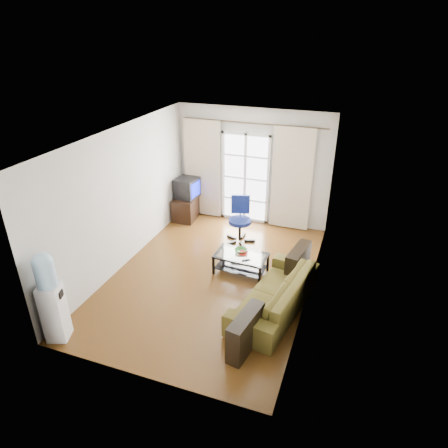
{
  "coord_description": "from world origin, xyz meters",
  "views": [
    {
      "loc": [
        2.37,
        -5.92,
        4.32
      ],
      "look_at": [
        0.11,
        0.35,
        0.96
      ],
      "focal_mm": 32.0,
      "sensor_mm": 36.0,
      "label": 1
    }
  ],
  "objects_px": {
    "sofa": "(275,293)",
    "tv_stand": "(186,208)",
    "crt_tv": "(186,188)",
    "coffee_table": "(241,261)",
    "water_cooler": "(50,296)",
    "task_chair": "(240,229)"
  },
  "relations": [
    {
      "from": "coffee_table",
      "to": "crt_tv",
      "type": "xyz_separation_m",
      "value": [
        -2.0,
        1.91,
        0.53
      ]
    },
    {
      "from": "crt_tv",
      "to": "water_cooler",
      "type": "height_order",
      "value": "water_cooler"
    },
    {
      "from": "task_chair",
      "to": "water_cooler",
      "type": "height_order",
      "value": "water_cooler"
    },
    {
      "from": "coffee_table",
      "to": "tv_stand",
      "type": "bearing_deg",
      "value": 137.01
    },
    {
      "from": "sofa",
      "to": "tv_stand",
      "type": "xyz_separation_m",
      "value": [
        -2.86,
        2.7,
        -0.04
      ]
    },
    {
      "from": "crt_tv",
      "to": "task_chair",
      "type": "height_order",
      "value": "crt_tv"
    },
    {
      "from": "water_cooler",
      "to": "task_chair",
      "type": "bearing_deg",
      "value": 47.4
    },
    {
      "from": "coffee_table",
      "to": "water_cooler",
      "type": "distance_m",
      "value": 3.4
    },
    {
      "from": "crt_tv",
      "to": "coffee_table",
      "type": "bearing_deg",
      "value": -37.6
    },
    {
      "from": "tv_stand",
      "to": "crt_tv",
      "type": "xyz_separation_m",
      "value": [
        0.0,
        0.04,
        0.51
      ]
    },
    {
      "from": "coffee_table",
      "to": "tv_stand",
      "type": "distance_m",
      "value": 2.73
    },
    {
      "from": "water_cooler",
      "to": "sofa",
      "type": "bearing_deg",
      "value": 12.46
    },
    {
      "from": "tv_stand",
      "to": "water_cooler",
      "type": "height_order",
      "value": "water_cooler"
    },
    {
      "from": "task_chair",
      "to": "water_cooler",
      "type": "relative_size",
      "value": 0.68
    },
    {
      "from": "sofa",
      "to": "tv_stand",
      "type": "bearing_deg",
      "value": -123.43
    },
    {
      "from": "coffee_table",
      "to": "water_cooler",
      "type": "height_order",
      "value": "water_cooler"
    },
    {
      "from": "tv_stand",
      "to": "coffee_table",
      "type": "bearing_deg",
      "value": -47.12
    },
    {
      "from": "sofa",
      "to": "tv_stand",
      "type": "height_order",
      "value": "sofa"
    },
    {
      "from": "tv_stand",
      "to": "water_cooler",
      "type": "distance_m",
      "value": 4.53
    },
    {
      "from": "sofa",
      "to": "crt_tv",
      "type": "distance_m",
      "value": 3.99
    },
    {
      "from": "crt_tv",
      "to": "water_cooler",
      "type": "bearing_deg",
      "value": -84.95
    },
    {
      "from": "coffee_table",
      "to": "sofa",
      "type": "bearing_deg",
      "value": -44.24
    }
  ]
}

